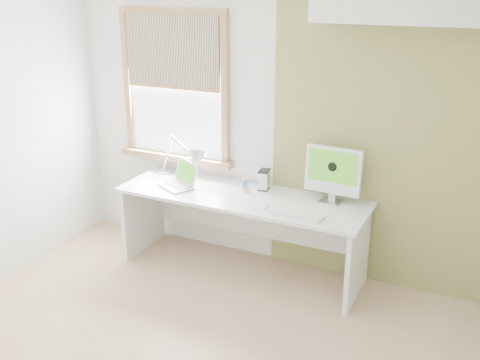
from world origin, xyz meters
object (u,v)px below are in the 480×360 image
Objects in this scene: laptop at (180,180)px; external_drive at (264,180)px; imac at (333,172)px; desk_lamp at (190,160)px; desk at (244,213)px.

laptop is 2.26× the size of external_drive.
laptop is at bearing -169.93° from imac.
imac is at bearing 10.07° from laptop.
desk_lamp is 1.65× the size of laptop.
imac is (1.33, 0.09, 0.06)m from desk_lamp.
desk_lamp is at bearing -171.29° from external_drive.
external_drive is at bearing 178.11° from imac.
imac reaches higher than laptop.
external_drive is 0.37× the size of imac.
desk_lamp is 3.73× the size of external_drive.
imac reaches higher than desk.
external_drive is at bearing 55.38° from desk.
desk is at bearing 8.87° from laptop.
external_drive is at bearing 8.71° from desk_lamp.
laptop is at bearing -159.96° from external_drive.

